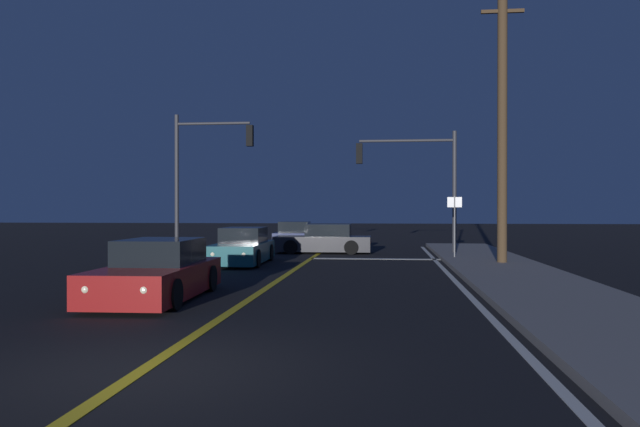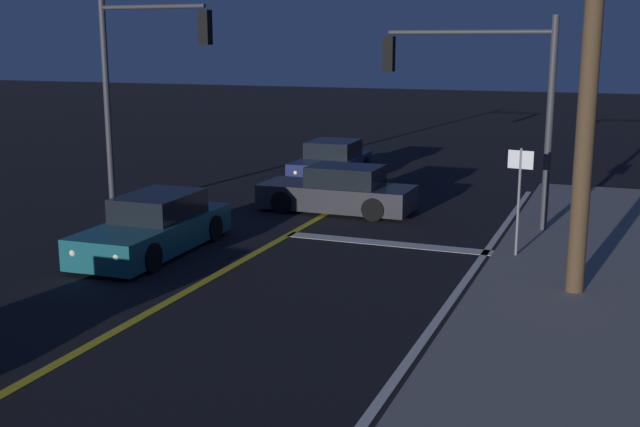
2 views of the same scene
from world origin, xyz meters
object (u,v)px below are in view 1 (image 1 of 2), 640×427
Objects in this scene: street_sign_corner at (455,217)px; car_distant_tail_red at (157,273)px; traffic_signal_far_left at (203,163)px; utility_pole_right at (502,115)px; car_parked_curb_charcoal at (324,241)px; traffic_signal_near_right at (417,172)px; car_side_waiting_navy at (294,235)px; car_far_approaching_teal at (243,248)px.

car_distant_tail_red is at bearing -124.84° from street_sign_corner.
utility_pole_right is (11.96, -3.66, 1.31)m from traffic_signal_far_left.
street_sign_corner is at bearing -122.91° from car_parked_curb_charcoal.
traffic_signal_near_right is at bearing 8.62° from traffic_signal_far_left.
utility_pole_right reaches higher than car_distant_tail_red.
car_parked_curb_charcoal is 1.02× the size of car_side_waiting_navy.
car_distant_tail_red is at bearing -77.59° from traffic_signal_far_left.
street_sign_corner is at bearing 115.33° from traffic_signal_near_right.
traffic_signal_near_right reaches higher than car_side_waiting_navy.
traffic_signal_far_left is (-5.05, -2.17, 3.46)m from car_parked_curb_charcoal.
car_parked_curb_charcoal is 5.64m from car_side_waiting_navy.
traffic_signal_near_right is at bearing -116.66° from car_distant_tail_red.
car_far_approaching_teal is at bearing 36.92° from traffic_signal_near_right.
car_side_waiting_navy is (0.12, 19.97, -0.00)m from car_distant_tail_red.
car_side_waiting_navy is 0.80× the size of traffic_signal_near_right.
car_side_waiting_navy is at bearing 129.41° from utility_pole_right.
car_parked_curb_charcoal and car_side_waiting_navy have the same top height.
car_parked_curb_charcoal is 10.22m from utility_pole_right.
car_far_approaching_teal is at bearing 85.61° from car_side_waiting_navy.
car_far_approaching_teal is at bearing -164.65° from street_sign_corner.
car_side_waiting_navy is at bearing 22.58° from car_parked_curb_charcoal.
car_side_waiting_navy is at bearing -93.21° from car_far_approaching_teal.
car_distant_tail_red is 13.67m from utility_pole_right.
car_far_approaching_teal and car_distant_tail_red have the same top height.
car_parked_curb_charcoal is at bearing 139.86° from utility_pole_right.
utility_pole_right reaches higher than car_parked_curb_charcoal.
street_sign_corner is (7.67, -8.78, 1.12)m from car_side_waiting_navy.
car_distant_tail_red is 19.97m from car_side_waiting_navy.
car_far_approaching_teal is at bearing 156.93° from car_parked_curb_charcoal.
traffic_signal_near_right is 3.67m from street_sign_corner.
car_parked_curb_charcoal is 1.75× the size of street_sign_corner.
car_far_approaching_teal is 0.46× the size of utility_pole_right.
street_sign_corner is at bearing -7.55° from traffic_signal_far_left.
utility_pole_right reaches higher than car_side_waiting_navy.
street_sign_corner is (7.96, 2.19, 1.12)m from car_far_approaching_teal.
traffic_signal_near_right is (6.34, -5.98, 3.08)m from car_side_waiting_navy.
car_parked_curb_charcoal is at bearing 109.68° from car_side_waiting_navy.
traffic_signal_far_left reaches higher than street_sign_corner.
traffic_signal_near_right is 0.89× the size of traffic_signal_far_left.
car_distant_tail_red is at bearing 65.21° from traffic_signal_near_right.
car_parked_curb_charcoal and car_far_approaching_teal have the same top height.
traffic_signal_near_right is 9.35m from traffic_signal_far_left.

